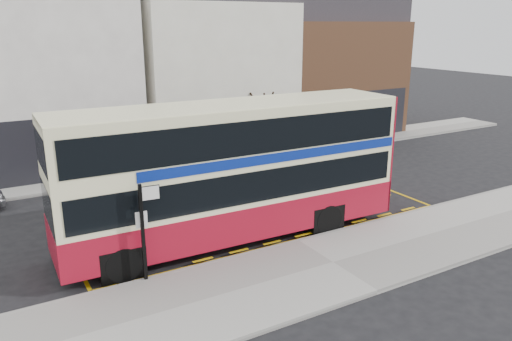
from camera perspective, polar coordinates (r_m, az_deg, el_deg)
ground at (r=17.92m, az=4.15°, el=-7.93°), size 120.00×120.00×0.00m
pavement at (r=16.23m, az=8.78°, el=-10.53°), size 40.00×4.00×0.15m
kerb at (r=17.60m, az=4.85°, el=-8.14°), size 40.00×0.15×0.15m
far_pavement at (r=27.14m, az=-8.94°, el=0.63°), size 50.00×3.00×0.15m
road_markings at (r=19.14m, az=1.46°, el=-6.22°), size 14.00×3.40×0.01m
terrace_left at (r=28.76m, az=-22.89°, el=11.08°), size 8.00×8.01×11.80m
terrace_green_shop at (r=31.25m, az=-5.98°, el=12.12°), size 9.00×8.01×11.30m
terrace_right at (r=35.91m, az=7.54°, el=11.83°), size 9.00×8.01×10.30m
double_decker_bus at (r=17.22m, az=-2.51°, el=0.09°), size 12.15×3.07×4.83m
bus_stop_post at (r=14.66m, az=-12.65°, el=-5.86°), size 0.72×0.15×2.93m
car_grey at (r=24.91m, az=-9.51°, el=0.75°), size 4.72×2.68×1.47m
car_white at (r=28.42m, az=2.94°, el=2.92°), size 5.52×3.66×1.49m
street_tree_right at (r=28.84m, az=0.45°, el=8.10°), size 2.17×2.17×4.69m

